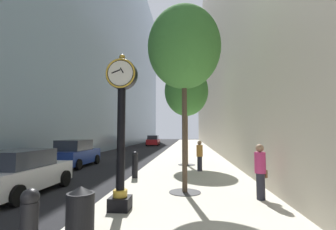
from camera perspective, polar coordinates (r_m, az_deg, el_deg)
name	(u,v)px	position (r m, az deg, el deg)	size (l,w,h in m)	color
ground_plane	(166,151)	(28.40, -0.59, -8.63)	(110.00, 110.00, 0.00)	black
sidewalk_right	(189,149)	(31.26, 5.08, -8.08)	(5.56, 80.00, 0.14)	beige
building_block_left	(84,25)	(37.40, -19.19, 19.45)	(9.00, 80.00, 34.10)	#849EB2
building_block_right	(245,44)	(34.03, 17.77, 15.74)	(9.00, 80.00, 27.37)	#A89E89
street_clock	(121,123)	(6.71, -11.05, -1.85)	(0.84, 0.55, 4.25)	black
bollard_nearest	(29,226)	(4.62, -30.07, -21.80)	(0.28, 0.28, 1.20)	black
bollard_third	(120,173)	(8.98, -11.39, -13.32)	(0.28, 0.28, 1.20)	black
bollard_fourth	(135,164)	(11.32, -7.84, -11.44)	(0.28, 0.28, 1.20)	black
street_tree_near	(184,48)	(9.02, 3.84, 15.54)	(2.62, 2.62, 6.64)	#333335
street_tree_mid_near	(186,91)	(15.85, 4.36, 5.63)	(2.84, 2.84, 6.41)	#333335
trash_bin	(80,214)	(5.18, -20.08, -21.08)	(0.53, 0.53, 1.05)	black
pedestrian_walking	(260,170)	(8.21, 21.04, -12.10)	(0.50, 0.51, 1.70)	#23232D
pedestrian_by_clock	(200,155)	(13.32, 7.50, -9.35)	(0.42, 0.42, 1.63)	#23232D
car_blue_near	(75,154)	(16.93, -21.11, -8.55)	(1.97, 4.12, 1.73)	navy
car_red_mid	(153,141)	(40.99, -3.54, -6.09)	(2.21, 4.31, 1.73)	#AD191E
car_white_far	(21,173)	(10.32, -31.54, -11.55)	(2.04, 4.04, 1.59)	silver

